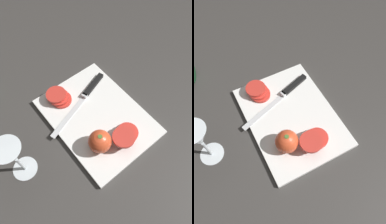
# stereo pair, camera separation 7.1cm
# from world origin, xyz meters

# --- Properties ---
(ground_plane) EXTENTS (3.00, 3.00, 0.00)m
(ground_plane) POSITION_xyz_m (0.00, 0.00, 0.00)
(ground_plane) COLOR #383533
(cutting_board) EXTENTS (0.38, 0.28, 0.01)m
(cutting_board) POSITION_xyz_m (0.07, -0.00, 0.01)
(cutting_board) COLOR white
(cutting_board) RESTS_ON ground_plane
(wine_glass) EXTENTS (0.08, 0.08, 0.17)m
(wine_glass) POSITION_xyz_m (0.06, -0.28, 0.12)
(wine_glass) COLOR silver
(wine_glass) RESTS_ON ground_plane
(whole_tomato) EXTENTS (0.07, 0.07, 0.07)m
(whole_tomato) POSITION_xyz_m (0.15, -0.06, 0.05)
(whole_tomato) COLOR #DB4C28
(whole_tomato) RESTS_ON cutting_board
(knife) EXTENTS (0.11, 0.29, 0.01)m
(knife) POSITION_xyz_m (-0.03, 0.04, 0.02)
(knife) COLOR silver
(knife) RESTS_ON cutting_board
(tomato_slice_stack_near) EXTENTS (0.09, 0.08, 0.03)m
(tomato_slice_stack_near) POSITION_xyz_m (-0.07, -0.06, 0.03)
(tomato_slice_stack_near) COLOR red
(tomato_slice_stack_near) RESTS_ON cutting_board
(tomato_slice_stack_far) EXTENTS (0.08, 0.11, 0.05)m
(tomato_slice_stack_far) POSITION_xyz_m (0.18, 0.02, 0.04)
(tomato_slice_stack_far) COLOR red
(tomato_slice_stack_far) RESTS_ON cutting_board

